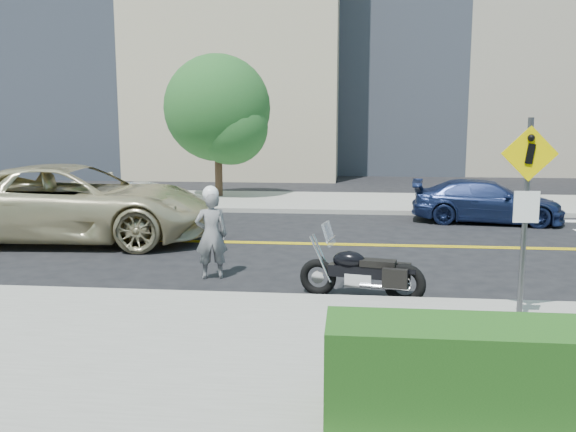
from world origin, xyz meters
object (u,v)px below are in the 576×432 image
at_px(pedestrian_sign, 526,202).
at_px(motorcyclist, 211,233).
at_px(parked_car_silver, 150,202).
at_px(motorcycle, 362,261).
at_px(parked_car_blue, 486,201).
at_px(suv, 75,203).

xyz_separation_m(pedestrian_sign, motorcyclist, (-5.18, 2.73, -1.04)).
relative_size(motorcyclist, parked_car_silver, 0.51).
bearing_deg(motorcycle, parked_car_silver, 141.74).
bearing_deg(parked_car_blue, suv, 116.80).
height_order(motorcyclist, suv, suv).
xyz_separation_m(motorcyclist, motorcycle, (2.93, -1.01, -0.26)).
xyz_separation_m(pedestrian_sign, suv, (-9.55, 6.09, -0.97)).
bearing_deg(pedestrian_sign, motorcycle, 142.73).
distance_m(suv, parked_car_silver, 3.34).
distance_m(motorcyclist, parked_car_silver, 7.40).
height_order(motorcycle, suv, suv).
bearing_deg(motorcycle, pedestrian_sign, -25.62).
bearing_deg(motorcyclist, parked_car_silver, -77.84).
relative_size(pedestrian_sign, motorcyclist, 1.62).
bearing_deg(parked_car_blue, motorcycle, 162.00).
relative_size(motorcyclist, suv, 0.26).
height_order(pedestrian_sign, suv, pedestrian_sign).
bearing_deg(pedestrian_sign, parked_car_silver, 132.90).
bearing_deg(suv, parked_car_blue, -73.86).
xyz_separation_m(motorcyclist, suv, (-4.36, 3.37, 0.07)).
bearing_deg(motorcyclist, suv, -53.16).
bearing_deg(pedestrian_sign, suv, 147.46).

